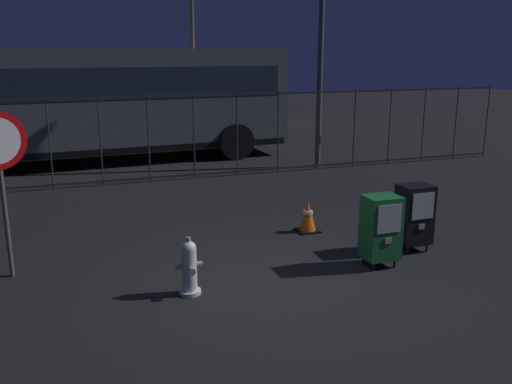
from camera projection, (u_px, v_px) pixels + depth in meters
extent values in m
plane|color=black|center=(265.00, 281.00, 7.35)|extent=(60.00, 60.00, 0.00)
cylinder|color=silver|center=(190.00, 292.00, 6.96)|extent=(0.28, 0.28, 0.05)
cylinder|color=silver|center=(189.00, 269.00, 6.89)|extent=(0.19, 0.19, 0.55)
sphere|color=silver|center=(189.00, 248.00, 6.82)|extent=(0.19, 0.19, 0.19)
cylinder|color=gray|center=(188.00, 239.00, 6.79)|extent=(0.06, 0.06, 0.05)
cylinder|color=gray|center=(192.00, 271.00, 6.76)|extent=(0.09, 0.08, 0.09)
cylinder|color=gray|center=(179.00, 266.00, 6.83)|extent=(0.07, 0.07, 0.07)
cylinder|color=gray|center=(199.00, 264.00, 6.91)|extent=(0.07, 0.07, 0.07)
cylinder|color=black|center=(374.00, 266.00, 7.68)|extent=(0.04, 0.04, 0.12)
cylinder|color=black|center=(394.00, 263.00, 7.79)|extent=(0.04, 0.04, 0.12)
cylinder|color=black|center=(363.00, 259.00, 7.93)|extent=(0.04, 0.04, 0.12)
cylinder|color=black|center=(384.00, 257.00, 8.04)|extent=(0.04, 0.04, 0.12)
cube|color=#19602D|center=(381.00, 227.00, 7.73)|extent=(0.48, 0.40, 0.90)
cube|color=#B2B7BF|center=(390.00, 219.00, 7.50)|extent=(0.36, 0.01, 0.40)
cube|color=gray|center=(388.00, 241.00, 7.58)|extent=(0.10, 0.02, 0.08)
cylinder|color=black|center=(408.00, 250.00, 8.29)|extent=(0.04, 0.04, 0.12)
cylinder|color=black|center=(427.00, 248.00, 8.40)|extent=(0.04, 0.04, 0.12)
cylinder|color=black|center=(397.00, 244.00, 8.55)|extent=(0.04, 0.04, 0.12)
cylinder|color=black|center=(416.00, 242.00, 8.66)|extent=(0.04, 0.04, 0.12)
cube|color=black|center=(414.00, 214.00, 8.35)|extent=(0.48, 0.40, 0.90)
cube|color=#B2B7BF|center=(423.00, 206.00, 8.12)|extent=(0.36, 0.01, 0.40)
cube|color=gray|center=(422.00, 227.00, 8.19)|extent=(0.10, 0.02, 0.08)
cylinder|color=#4C4F54|center=(4.00, 198.00, 7.23)|extent=(0.06, 0.06, 2.20)
cube|color=black|center=(307.00, 230.00, 9.35)|extent=(0.36, 0.36, 0.03)
cone|color=orange|center=(308.00, 215.00, 9.28)|extent=(0.28, 0.28, 0.50)
cylinder|color=white|center=(308.00, 213.00, 9.27)|extent=(0.17, 0.17, 0.06)
cube|color=#2D2D33|center=(170.00, 96.00, 12.55)|extent=(18.00, 0.04, 0.05)
cube|color=#2D2D33|center=(173.00, 176.00, 13.01)|extent=(18.00, 0.04, 0.05)
cylinder|color=#2D2D33|center=(50.00, 144.00, 11.93)|extent=(0.03, 0.03, 2.00)
cylinder|color=#2D2D33|center=(100.00, 142.00, 12.27)|extent=(0.03, 0.03, 2.00)
cylinder|color=#2D2D33|center=(148.00, 139.00, 12.61)|extent=(0.03, 0.03, 2.00)
cylinder|color=#2D2D33|center=(194.00, 137.00, 12.96)|extent=(0.03, 0.03, 2.00)
cylinder|color=#2D2D33|center=(237.00, 135.00, 13.30)|extent=(0.03, 0.03, 2.00)
cylinder|color=#2D2D33|center=(278.00, 132.00, 13.64)|extent=(0.03, 0.03, 2.00)
cylinder|color=#2D2D33|center=(317.00, 130.00, 13.98)|extent=(0.03, 0.03, 2.00)
cylinder|color=#2D2D33|center=(354.00, 128.00, 14.32)|extent=(0.03, 0.03, 2.00)
cylinder|color=#2D2D33|center=(390.00, 127.00, 14.66)|extent=(0.03, 0.03, 2.00)
cylinder|color=#2D2D33|center=(423.00, 125.00, 15.00)|extent=(0.03, 0.03, 2.00)
cylinder|color=#2D2D33|center=(456.00, 123.00, 15.34)|extent=(0.03, 0.03, 2.00)
cylinder|color=#2D2D33|center=(487.00, 122.00, 15.68)|extent=(0.03, 0.03, 2.00)
cube|color=#4C5156|center=(91.00, 100.00, 14.85)|extent=(10.61, 3.02, 2.65)
cube|color=#1E2838|center=(90.00, 82.00, 14.73)|extent=(9.98, 3.01, 0.80)
cube|color=black|center=(94.00, 145.00, 15.16)|extent=(10.40, 3.02, 0.16)
cylinder|color=black|center=(236.00, 142.00, 15.37)|extent=(1.01, 0.33, 1.00)
cylinder|color=black|center=(209.00, 130.00, 17.61)|extent=(1.01, 0.33, 1.00)
cube|color=gold|center=(135.00, 88.00, 19.56)|extent=(10.72, 3.68, 2.65)
cube|color=#1E2838|center=(135.00, 74.00, 19.44)|extent=(10.09, 3.63, 0.80)
cube|color=black|center=(137.00, 122.00, 19.87)|extent=(10.51, 3.67, 0.16)
cylinder|color=black|center=(245.00, 119.00, 20.32)|extent=(1.03, 0.39, 1.00)
cylinder|color=black|center=(219.00, 113.00, 22.50)|extent=(1.03, 0.39, 1.00)
cylinder|color=black|center=(30.00, 132.00, 17.21)|extent=(1.03, 0.39, 1.00)
cylinder|color=black|center=(24.00, 123.00, 19.38)|extent=(1.03, 0.39, 1.00)
cylinder|color=#4C4F54|center=(321.00, 40.00, 13.81)|extent=(0.14, 0.14, 6.41)
cylinder|color=#4C4F54|center=(192.00, 26.00, 19.75)|extent=(0.14, 0.14, 7.57)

